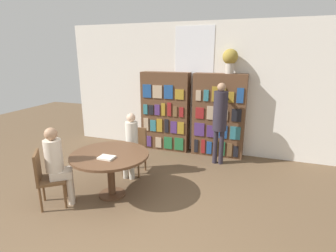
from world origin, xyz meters
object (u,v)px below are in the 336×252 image
Objects in this scene: bookshelf_right at (219,116)px; librarian_standing at (220,116)px; flower_vase at (230,59)px; chair_near_camera at (46,176)px; reading_table at (110,160)px; seated_reader_right at (57,161)px; chair_left_side at (135,148)px; bookshelf_left at (165,112)px; seated_reader_left at (131,142)px.

librarian_standing is at bearing -78.24° from bookshelf_right.
flower_vase reaches higher than chair_near_camera.
librarian_standing is at bearing 100.56° from chair_near_camera.
seated_reader_right reaches higher than reading_table.
flower_vase is at bearing 81.65° from librarian_standing.
chair_near_camera is at bearing -90.00° from seated_reader_right.
reading_table is at bearing -119.42° from bookshelf_right.
bookshelf_right is 0.53m from librarian_standing.
chair_near_camera is at bearing 63.00° from chair_left_side.
chair_near_camera is at bearing -131.64° from librarian_standing.
librarian_standing is at bearing -98.35° from flower_vase.
chair_near_camera is at bearing -125.26° from bookshelf_right.
bookshelf_right is at bearing 0.01° from bookshelf_left.
bookshelf_left is 3.00m from seated_reader_right.
seated_reader_left reaches higher than chair_left_side.
reading_table is at bearing -91.90° from bookshelf_left.
reading_table is at bearing 90.00° from chair_left_side.
bookshelf_right reaches higher than seated_reader_right.
seated_reader_left is at bearing -93.67° from bookshelf_left.
bookshelf_left is 1.93m from flower_vase.
seated_reader_left is (-0.02, 0.78, 0.06)m from reading_table.
reading_table is at bearing 90.00° from chair_near_camera.
flower_vase is 2.74m from chair_left_side.
bookshelf_right is 2.10× the size of chair_left_side.
reading_table is 0.79m from seated_reader_left.
chair_near_camera is (-2.31, -3.02, -1.70)m from flower_vase.
bookshelf_right is at bearing 60.58° from reading_table.
seated_reader_right is at bearing -124.41° from bookshelf_right.
seated_reader_left is (0.01, -0.19, 0.18)m from chair_left_side.
flower_vase reaches higher than bookshelf_right.
seated_reader_left is (-0.11, -1.64, -0.25)m from bookshelf_left.
chair_left_side is 1.86m from librarian_standing.
bookshelf_right is at bearing -132.13° from seated_reader_left.
chair_near_camera is 3.41m from librarian_standing.
reading_table is 1.41× the size of chair_near_camera.
bookshelf_right is 1.08× the size of librarian_standing.
bookshelf_left is at bearing 160.19° from librarian_standing.
flower_vase is 0.42× the size of seated_reader_left.
chair_left_side is at bearing -90.00° from seated_reader_left.
reading_table is 0.98m from chair_left_side.
bookshelf_right is 2.16m from seated_reader_left.
chair_left_side is at bearing -147.65° from librarian_standing.
seated_reader_left is at bearing -130.34° from bookshelf_right.
librarian_standing is at bearing -144.54° from seated_reader_left.
flower_vase is 0.58× the size of chair_left_side.
bookshelf_left is 2.10× the size of chair_near_camera.
bookshelf_right is at bearing 107.79° from seated_reader_right.
chair_left_side is at bearing 117.00° from chair_near_camera.
bookshelf_right is at bearing 106.94° from chair_near_camera.
bookshelf_right is 2.06m from chair_left_side.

